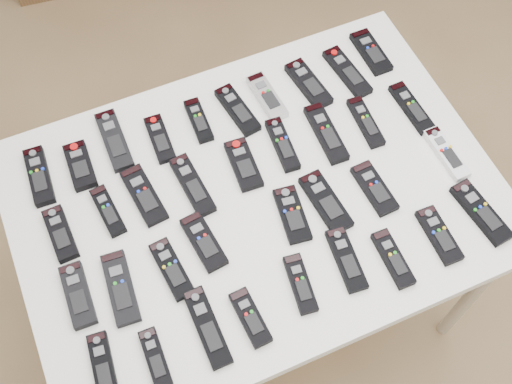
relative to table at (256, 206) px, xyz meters
name	(u,v)px	position (x,y,z in m)	size (l,w,h in m)	color
ground	(260,271)	(0.06, 0.09, -0.72)	(4.00, 4.00, 0.00)	brown
table	(256,206)	(0.00, 0.00, 0.00)	(1.25, 0.88, 0.78)	white
remote_0	(39,176)	(-0.50, 0.28, 0.07)	(0.05, 0.18, 0.02)	black
remote_1	(80,166)	(-0.40, 0.26, 0.07)	(0.06, 0.14, 0.02)	black
remote_2	(114,140)	(-0.29, 0.31, 0.07)	(0.06, 0.19, 0.02)	black
remote_3	(160,139)	(-0.17, 0.26, 0.07)	(0.05, 0.15, 0.02)	black
remote_4	(199,120)	(-0.05, 0.28, 0.07)	(0.04, 0.14, 0.02)	black
remote_5	(237,110)	(0.06, 0.27, 0.07)	(0.05, 0.17, 0.02)	black
remote_6	(267,97)	(0.15, 0.27, 0.07)	(0.05, 0.16, 0.02)	#B7B7BC
remote_7	(308,84)	(0.28, 0.27, 0.07)	(0.06, 0.17, 0.02)	black
remote_8	(347,72)	(0.40, 0.26, 0.07)	(0.05, 0.19, 0.02)	black
remote_9	(371,52)	(0.50, 0.30, 0.07)	(0.06, 0.16, 0.02)	black
remote_10	(61,234)	(-0.50, 0.09, 0.07)	(0.05, 0.15, 0.02)	black
remote_11	(108,211)	(-0.37, 0.11, 0.07)	(0.04, 0.15, 0.02)	black
remote_12	(144,195)	(-0.27, 0.11, 0.07)	(0.06, 0.18, 0.02)	black
remote_13	(192,185)	(-0.14, 0.09, 0.07)	(0.05, 0.19, 0.02)	black
remote_14	(243,164)	(0.00, 0.09, 0.07)	(0.06, 0.15, 0.02)	black
remote_15	(282,145)	(0.13, 0.11, 0.07)	(0.04, 0.17, 0.02)	black
remote_16	(326,133)	(0.25, 0.10, 0.07)	(0.05, 0.19, 0.02)	black
remote_17	(366,122)	(0.37, 0.09, 0.07)	(0.04, 0.17, 0.02)	black
remote_18	(411,108)	(0.51, 0.08, 0.07)	(0.05, 0.18, 0.02)	black
remote_19	(78,295)	(-0.50, -0.08, 0.07)	(0.06, 0.16, 0.02)	black
remote_20	(121,288)	(-0.40, -0.11, 0.07)	(0.06, 0.19, 0.02)	black
remote_21	(172,269)	(-0.27, -0.11, 0.07)	(0.05, 0.16, 0.02)	black
remote_22	(204,242)	(-0.17, -0.07, 0.07)	(0.06, 0.16, 0.02)	black
remote_23	(292,215)	(0.06, -0.09, 0.07)	(0.06, 0.16, 0.02)	black
remote_24	(326,202)	(0.16, -0.09, 0.07)	(0.06, 0.18, 0.02)	black
remote_25	(374,188)	(0.29, -0.11, 0.07)	(0.06, 0.16, 0.02)	black
remote_26	(446,154)	(0.52, -0.09, 0.07)	(0.05, 0.17, 0.02)	silver
remote_27	(103,367)	(-0.50, -0.27, 0.07)	(0.05, 0.16, 0.02)	black
remote_28	(156,359)	(-0.38, -0.30, 0.07)	(0.04, 0.14, 0.02)	black
remote_29	(207,327)	(-0.25, -0.28, 0.07)	(0.05, 0.20, 0.02)	black
remote_30	(250,318)	(-0.15, -0.30, 0.07)	(0.05, 0.14, 0.02)	black
remote_31	(300,284)	(0.00, -0.27, 0.07)	(0.04, 0.15, 0.02)	black
remote_32	(346,259)	(0.13, -0.26, 0.07)	(0.05, 0.17, 0.02)	black
remote_33	(393,259)	(0.24, -0.30, 0.07)	(0.04, 0.15, 0.02)	black
remote_34	(439,235)	(0.37, -0.29, 0.07)	(0.05, 0.16, 0.02)	black
remote_35	(481,212)	(0.51, -0.28, 0.07)	(0.05, 0.19, 0.02)	black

